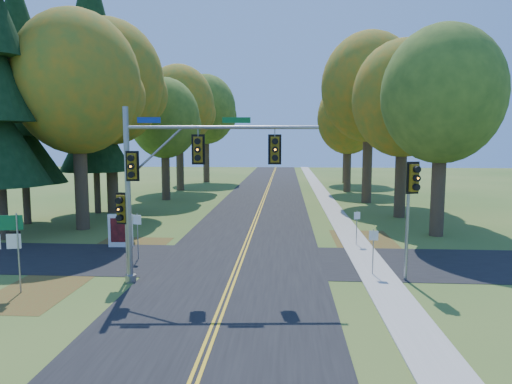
# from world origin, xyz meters

# --- Properties ---
(ground) EXTENTS (160.00, 160.00, 0.00)m
(ground) POSITION_xyz_m (0.00, 0.00, 0.00)
(ground) COLOR #365A20
(ground) RESTS_ON ground
(road_main) EXTENTS (8.00, 160.00, 0.02)m
(road_main) POSITION_xyz_m (0.00, 0.00, 0.01)
(road_main) COLOR black
(road_main) RESTS_ON ground
(road_cross) EXTENTS (60.00, 6.00, 0.02)m
(road_cross) POSITION_xyz_m (0.00, 2.00, 0.01)
(road_cross) COLOR black
(road_cross) RESTS_ON ground
(centerline_left) EXTENTS (0.10, 160.00, 0.01)m
(centerline_left) POSITION_xyz_m (-0.10, 0.00, 0.03)
(centerline_left) COLOR gold
(centerline_left) RESTS_ON road_main
(centerline_right) EXTENTS (0.10, 160.00, 0.01)m
(centerline_right) POSITION_xyz_m (0.10, 0.00, 0.03)
(centerline_right) COLOR gold
(centerline_right) RESTS_ON road_main
(sidewalk_east) EXTENTS (1.60, 160.00, 0.06)m
(sidewalk_east) POSITION_xyz_m (6.20, 0.00, 0.03)
(sidewalk_east) COLOR #9E998E
(sidewalk_east) RESTS_ON ground
(leaf_patch_w_near) EXTENTS (4.00, 6.00, 0.00)m
(leaf_patch_w_near) POSITION_xyz_m (-6.50, 4.00, 0.01)
(leaf_patch_w_near) COLOR brown
(leaf_patch_w_near) RESTS_ON ground
(leaf_patch_e) EXTENTS (3.50, 8.00, 0.00)m
(leaf_patch_e) POSITION_xyz_m (6.80, 6.00, 0.01)
(leaf_patch_e) COLOR brown
(leaf_patch_e) RESTS_ON ground
(leaf_patch_w_far) EXTENTS (3.00, 5.00, 0.00)m
(leaf_patch_w_far) POSITION_xyz_m (-7.50, -3.00, 0.01)
(leaf_patch_w_far) COLOR brown
(leaf_patch_w_far) RESTS_ON ground
(tree_w_a) EXTENTS (8.00, 8.00, 14.15)m
(tree_w_a) POSITION_xyz_m (-11.13, 9.38, 9.49)
(tree_w_a) COLOR #38281C
(tree_w_a) RESTS_ON ground
(tree_e_a) EXTENTS (7.20, 7.20, 12.73)m
(tree_e_a) POSITION_xyz_m (11.57, 8.77, 8.53)
(tree_e_a) COLOR #38281C
(tree_e_a) RESTS_ON ground
(tree_w_b) EXTENTS (8.60, 8.60, 15.38)m
(tree_w_b) POSITION_xyz_m (-11.72, 16.29, 10.37)
(tree_w_b) COLOR #38281C
(tree_w_b) RESTS_ON ground
(tree_e_b) EXTENTS (7.60, 7.60, 13.33)m
(tree_e_b) POSITION_xyz_m (10.97, 15.58, 8.90)
(tree_e_b) COLOR #38281C
(tree_e_b) RESTS_ON ground
(tree_w_c) EXTENTS (6.80, 6.80, 11.91)m
(tree_w_c) POSITION_xyz_m (-9.54, 24.47, 7.94)
(tree_w_c) COLOR #38281C
(tree_w_c) RESTS_ON ground
(tree_e_c) EXTENTS (8.80, 8.80, 15.79)m
(tree_e_c) POSITION_xyz_m (9.88, 23.69, 10.66)
(tree_e_c) COLOR #38281C
(tree_e_c) RESTS_ON ground
(tree_w_d) EXTENTS (8.20, 8.20, 14.56)m
(tree_w_d) POSITION_xyz_m (-10.13, 33.18, 9.78)
(tree_w_d) COLOR #38281C
(tree_w_d) RESTS_ON ground
(tree_e_d) EXTENTS (7.00, 7.00, 12.32)m
(tree_e_d) POSITION_xyz_m (9.26, 32.87, 8.24)
(tree_e_d) COLOR #38281C
(tree_e_d) RESTS_ON ground
(tree_w_e) EXTENTS (8.40, 8.40, 14.97)m
(tree_w_e) POSITION_xyz_m (-8.92, 44.09, 10.07)
(tree_w_e) COLOR #38281C
(tree_w_e) RESTS_ON ground
(tree_e_e) EXTENTS (7.80, 7.80, 13.74)m
(tree_e_e) POSITION_xyz_m (10.47, 43.58, 9.19)
(tree_e_e) COLOR #38281C
(tree_e_e) RESTS_ON ground
(pine_b) EXTENTS (5.60, 5.60, 17.31)m
(pine_b) POSITION_xyz_m (-16.00, 11.00, 8.16)
(pine_b) COLOR #38281C
(pine_b) RESTS_ON ground
(pine_c) EXTENTS (5.60, 5.60, 20.56)m
(pine_c) POSITION_xyz_m (-13.00, 16.00, 9.69)
(pine_c) COLOR #38281C
(pine_c) RESTS_ON ground
(traffic_mast) EXTENTS (7.92, 1.12, 7.20)m
(traffic_mast) POSITION_xyz_m (-2.25, -1.53, 4.63)
(traffic_mast) COLOR gray
(traffic_mast) RESTS_ON ground
(east_signal_pole) EXTENTS (0.55, 0.67, 5.01)m
(east_signal_pole) POSITION_xyz_m (7.33, -0.82, 3.80)
(east_signal_pole) COLOR gray
(east_signal_pole) RESTS_ON ground
(ped_signal_pole) EXTENTS (0.58, 0.68, 3.72)m
(ped_signal_pole) POSITION_xyz_m (-4.55, -1.32, 2.76)
(ped_signal_pole) COLOR #9CA0A5
(ped_signal_pole) RESTS_ON ground
(route_sign_cluster) EXTENTS (1.42, 0.39, 3.11)m
(route_sign_cluster) POSITION_xyz_m (-8.51, -3.32, 2.19)
(route_sign_cluster) COLOR gray
(route_sign_cluster) RESTS_ON ground
(info_kiosk) EXTENTS (1.34, 0.27, 1.84)m
(info_kiosk) POSITION_xyz_m (-6.84, 4.42, 0.92)
(info_kiosk) COLOR white
(info_kiosk) RESTS_ON ground
(reg_sign_e_north) EXTENTS (0.36, 0.16, 1.96)m
(reg_sign_e_north) POSITION_xyz_m (6.17, 5.66, 1.34)
(reg_sign_e_north) COLOR gray
(reg_sign_e_north) RESTS_ON ground
(reg_sign_e_south) EXTENTS (0.39, 0.07, 2.05)m
(reg_sign_e_south) POSITION_xyz_m (6.01, -0.01, 1.40)
(reg_sign_e_south) COLOR gray
(reg_sign_e_south) RESTS_ON ground
(reg_sign_w) EXTENTS (0.44, 0.12, 2.30)m
(reg_sign_w) POSITION_xyz_m (-5.07, 1.99, 1.57)
(reg_sign_w) COLOR gray
(reg_sign_w) RESTS_ON ground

